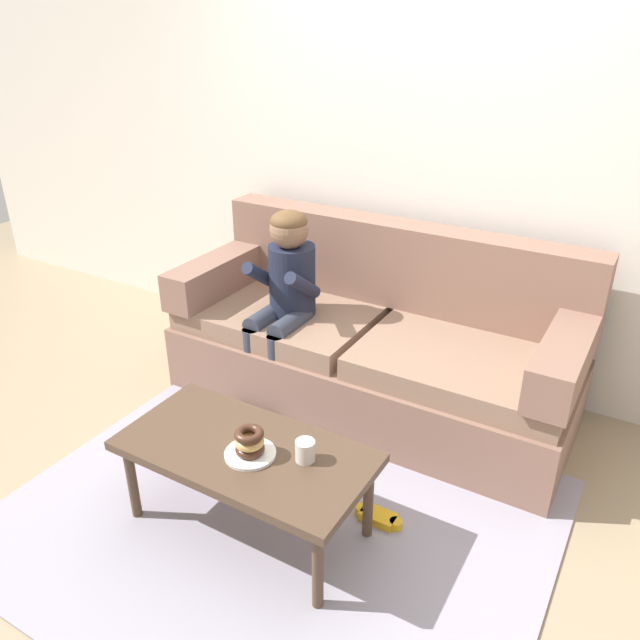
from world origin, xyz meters
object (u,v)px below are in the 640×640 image
(couch, at_px, (374,345))
(mug, at_px, (305,451))
(coffee_table, at_px, (246,456))
(person_child, at_px, (285,290))
(toy_controller, at_px, (378,518))
(donut, at_px, (250,449))

(couch, height_order, mug, couch)
(coffee_table, bearing_deg, mug, 13.09)
(person_child, relative_size, toy_controller, 4.87)
(couch, height_order, donut, couch)
(mug, xyz_separation_m, toy_controller, (0.22, 0.25, -0.45))
(coffee_table, bearing_deg, couch, 89.49)
(couch, xyz_separation_m, coffee_table, (-0.01, -1.20, 0.03))
(couch, distance_m, coffee_table, 1.20)
(coffee_table, height_order, person_child, person_child)
(coffee_table, relative_size, person_child, 0.96)
(donut, bearing_deg, couch, 91.73)
(mug, bearing_deg, couch, 102.13)
(person_child, distance_m, mug, 1.18)
(couch, xyz_separation_m, donut, (0.04, -1.22, 0.11))
(coffee_table, distance_m, donut, 0.09)
(couch, bearing_deg, donut, -88.27)
(couch, bearing_deg, toy_controller, -62.32)
(toy_controller, bearing_deg, mug, -137.24)
(couch, bearing_deg, person_child, -155.13)
(coffee_table, height_order, mug, mug)
(couch, relative_size, mug, 24.71)
(donut, relative_size, toy_controller, 0.53)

